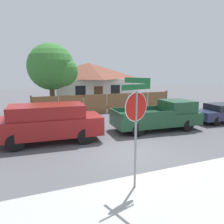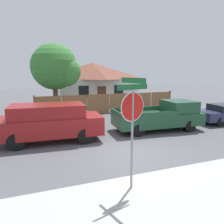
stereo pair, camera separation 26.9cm
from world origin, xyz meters
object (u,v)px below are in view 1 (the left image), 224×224
red_suv (49,122)px  parked_sedan (224,112)px  orange_pickup (160,116)px  oak_tree (53,68)px  house (89,82)px  stop_sign (136,114)px

red_suv → parked_sedan: bearing=4.0°
orange_pickup → parked_sedan: (5.31, 0.02, -0.15)m
oak_tree → red_suv: 8.55m
house → orange_pickup: 13.21m
orange_pickup → stop_sign: size_ratio=1.62×
oak_tree → parked_sedan: 13.42m
oak_tree → parked_sedan: size_ratio=1.25×
orange_pickup → stop_sign: (-4.57, -5.38, 1.42)m
red_suv → parked_sedan: (11.71, 0.00, -0.35)m
house → oak_tree: size_ratio=1.53×
red_suv → parked_sedan: size_ratio=1.11×
orange_pickup → house: bearing=96.3°
house → stop_sign: 18.94m
house → red_suv: (-5.88, -13.10, -1.27)m
orange_pickup → parked_sedan: 5.32m
orange_pickup → stop_sign: 7.20m
red_suv → orange_pickup: red_suv is taller
red_suv → orange_pickup: bearing=3.8°
stop_sign → orange_pickup: bearing=33.8°
oak_tree → orange_pickup: 9.90m
red_suv → house: bearing=69.8°
red_suv → stop_sign: stop_sign is taller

